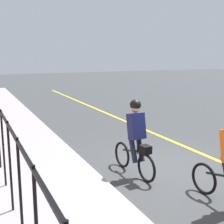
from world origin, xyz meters
TOP-DOWN VIEW (x-y plane):
  - ground_plane at (0.00, 0.00)m, footprint 80.00×80.00m
  - lane_line_centre at (0.00, -1.60)m, footprint 36.00×0.12m
  - sidewalk at (0.00, 3.40)m, footprint 40.00×3.20m
  - iron_fence at (1.00, 3.80)m, footprint 19.04×0.04m
  - cyclist_lead at (0.07, 0.92)m, footprint 1.71×0.38m

SIDE VIEW (x-z plane):
  - ground_plane at x=0.00m, z-range 0.00..0.00m
  - lane_line_centre at x=0.00m, z-range 0.00..0.01m
  - sidewalk at x=0.00m, z-range 0.00..0.15m
  - cyclist_lead at x=0.07m, z-range 0.00..1.82m
  - iron_fence at x=1.00m, z-range 0.45..2.05m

